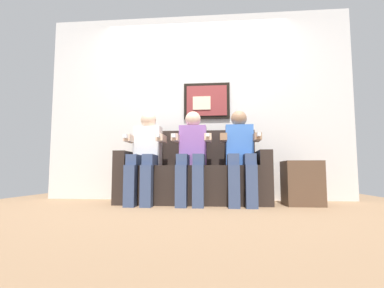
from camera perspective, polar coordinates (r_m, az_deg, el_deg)
name	(u,v)px	position (r m, az deg, el deg)	size (l,w,h in m)	color
ground_plane	(191,206)	(3.24, -0.25, -12.16)	(5.45, 5.45, 0.00)	#8C6B4C
back_wall_assembly	(196,105)	(4.08, 0.86, 7.60)	(4.20, 0.10, 2.60)	silver
couch	(193,177)	(3.54, 0.26, -6.53)	(1.80, 0.58, 0.90)	#2D231E
person_on_left	(145,152)	(3.48, -9.14, -1.64)	(0.46, 0.56, 1.11)	white
person_in_middle	(192,152)	(3.38, 0.01, -1.60)	(0.46, 0.56, 1.11)	#8C59A5
person_on_right	(240,152)	(3.38, 9.44, -1.53)	(0.46, 0.56, 1.11)	#3F72CC
side_table_right	(302,183)	(3.55, 20.76, -7.18)	(0.40, 0.40, 0.50)	brown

